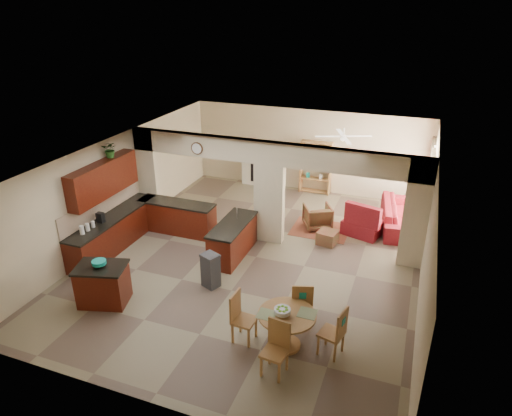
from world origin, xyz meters
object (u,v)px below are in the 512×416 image
at_px(sofa, 400,215).
at_px(armchair, 318,217).
at_px(dining_table, 287,325).
at_px(kitchen_island, 103,284).

xyz_separation_m(sofa, armchair, (-2.23, -0.89, -0.02)).
height_order(dining_table, sofa, dining_table).
relative_size(dining_table, sofa, 0.44).
distance_m(sofa, armchair, 2.40).
bearing_deg(kitchen_island, sofa, 30.81).
xyz_separation_m(dining_table, sofa, (1.60, 6.02, -0.13)).
height_order(dining_table, armchair, dining_table).
relative_size(sofa, armchair, 3.30).
relative_size(dining_table, armchair, 1.45).
height_order(kitchen_island, dining_table, kitchen_island).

